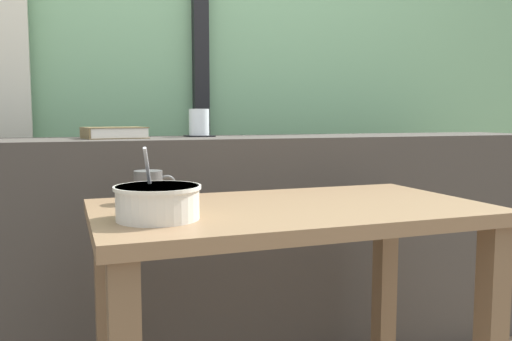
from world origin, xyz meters
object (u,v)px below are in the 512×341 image
(breakfast_table, at_px, (290,255))
(coaster_square, at_px, (199,136))
(juice_glass, at_px, (199,123))
(ceramic_mug, at_px, (149,186))
(closed_book, at_px, (114,133))
(soup_bowl, at_px, (158,203))

(breakfast_table, bearing_deg, coaster_square, 95.57)
(juice_glass, distance_m, ceramic_mug, 0.61)
(closed_book, bearing_deg, ceramic_mug, -84.45)
(breakfast_table, relative_size, closed_book, 4.44)
(soup_bowl, distance_m, ceramic_mug, 0.25)
(closed_book, bearing_deg, breakfast_table, -59.48)
(breakfast_table, bearing_deg, juice_glass, 95.57)
(coaster_square, height_order, closed_book, closed_book)
(juice_glass, bearing_deg, soup_bowl, -110.33)
(ceramic_mug, bearing_deg, closed_book, 95.55)
(coaster_square, xyz_separation_m, soup_bowl, (-0.29, -0.78, -0.12))
(coaster_square, bearing_deg, closed_book, -170.98)
(soup_bowl, xyz_separation_m, ceramic_mug, (0.02, 0.25, 0.00))
(breakfast_table, relative_size, ceramic_mug, 8.89)
(coaster_square, relative_size, soup_bowl, 0.52)
(coaster_square, xyz_separation_m, juice_glass, (-0.00, 0.00, 0.05))
(breakfast_table, relative_size, soup_bowl, 5.18)
(breakfast_table, bearing_deg, ceramic_mug, 152.80)
(breakfast_table, xyz_separation_m, soup_bowl, (-0.36, -0.08, 0.17))
(breakfast_table, relative_size, juice_glass, 10.14)
(closed_book, xyz_separation_m, ceramic_mug, (0.05, -0.48, -0.13))
(coaster_square, height_order, soup_bowl, soup_bowl)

